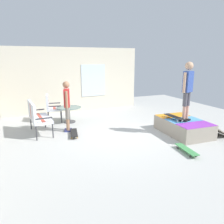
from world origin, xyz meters
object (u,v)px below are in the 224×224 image
patio_table (69,112)px  skateboard_on_ramp (174,117)px  person_skater (188,87)px  skateboard_by_bench (74,133)px  skateboard_spare (187,150)px  skate_ramp (184,127)px  patio_chair_near_house (51,105)px  person_watching (67,103)px  patio_bench (37,115)px

patio_table → skateboard_on_ramp: bearing=-133.0°
person_skater → skateboard_by_bench: person_skater is taller
skateboard_spare → patio_table: bearing=28.5°
skate_ramp → patio_table: bearing=48.6°
patio_chair_near_house → patio_table: (-0.36, -0.59, -0.21)m
patio_chair_near_house → patio_table: bearing=-121.7°
skateboard_by_bench → patio_table: bearing=-7.3°
skateboard_spare → person_skater: bearing=-38.0°
skateboard_by_bench → skateboard_on_ramp: size_ratio=1.03×
patio_chair_near_house → person_skater: 4.83m
patio_chair_near_house → skateboard_spare: size_ratio=1.24×
person_watching → skateboard_by_bench: bearing=-172.4°
skate_ramp → skateboard_spare: size_ratio=2.18×
patio_bench → skateboard_by_bench: patio_bench is taller
patio_chair_near_house → person_watching: size_ratio=0.63×
person_watching → patio_table: bearing=-14.8°
skateboard_on_ramp → patio_bench: bearing=67.4°
patio_table → person_skater: person_skater is taller
person_skater → skateboard_spare: (-1.10, 0.86, -1.41)m
person_watching → person_skater: size_ratio=0.92×
person_skater → skateboard_on_ramp: (0.23, 0.23, -0.95)m
skate_ramp → skateboard_on_ramp: 0.46m
skateboard_on_ramp → person_skater: bearing=-134.3°
patio_chair_near_house → person_watching: person_watching is taller
patio_bench → patio_chair_near_house: bearing=-25.9°
person_skater → skateboard_on_ramp: person_skater is taller
patio_bench → person_skater: (-1.87, -4.18, 0.88)m
skate_ramp → patio_bench: size_ratio=1.39×
person_skater → patio_bench: bearing=65.9°
person_watching → skateboard_on_ramp: bearing=-117.5°
skateboard_by_bench → skateboard_on_ramp: (-1.05, -2.93, 0.46)m
skate_ramp → skateboard_on_ramp: skateboard_on_ramp is taller
skateboard_by_bench → skateboard_spare: (-2.38, -2.31, 0.00)m
patio_bench → skateboard_on_ramp: (-1.64, -3.95, -0.07)m
skate_ramp → patio_table: size_ratio=1.99×
skate_ramp → person_watching: size_ratio=1.10×
patio_table → skateboard_by_bench: bearing=172.7°
person_skater → skateboard_on_ramp: 1.01m
patio_chair_near_house → person_skater: (-3.15, -3.56, 0.89)m
skateboard_by_bench → skate_ramp: bearing=-110.0°
patio_bench → skate_ramp: bearing=-112.6°
person_skater → skateboard_spare: size_ratio=2.15×
patio_chair_near_house → skateboard_by_bench: 1.98m
person_skater → skateboard_by_bench: bearing=68.0°
skate_ramp → patio_chair_near_house: 4.76m
person_watching → skateboard_spare: (-2.89, -2.38, -0.86)m
patio_table → patio_chair_near_house: bearing=58.3°
skate_ramp → skateboard_spare: skate_ramp is taller
person_watching → skateboard_on_ramp: size_ratio=2.03×
patio_table → skateboard_by_bench: 1.55m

